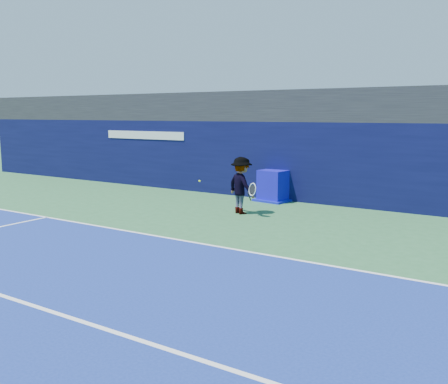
% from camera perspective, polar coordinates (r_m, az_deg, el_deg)
% --- Properties ---
extents(ground, '(80.00, 80.00, 0.00)m').
position_cam_1_polar(ground, '(11.45, -16.09, -8.20)').
color(ground, '#2C6338').
rests_on(ground, ground).
extents(baseline, '(24.00, 0.10, 0.01)m').
position_cam_1_polar(baseline, '(13.52, -6.47, -5.23)').
color(baseline, white).
rests_on(baseline, ground).
extents(stadium_band, '(36.00, 3.00, 1.20)m').
position_cam_1_polar(stadium_band, '(20.41, 8.83, 9.65)').
color(stadium_band, black).
rests_on(stadium_band, back_wall_assembly).
extents(back_wall_assembly, '(36.00, 1.03, 3.00)m').
position_cam_1_polar(back_wall_assembly, '(19.58, 7.48, 3.57)').
color(back_wall_assembly, '#090B34').
rests_on(back_wall_assembly, ground).
extents(equipment_cart, '(1.39, 1.39, 1.19)m').
position_cam_1_polar(equipment_cart, '(19.17, 5.78, 0.59)').
color(equipment_cart, '#130CB0').
rests_on(equipment_cart, ground).
extents(tennis_player, '(1.47, 1.13, 1.90)m').
position_cam_1_polar(tennis_player, '(16.59, 2.00, 0.75)').
color(tennis_player, white).
rests_on(tennis_player, ground).
extents(tennis_ball, '(0.06, 0.06, 0.06)m').
position_cam_1_polar(tennis_ball, '(16.10, -2.81, 1.27)').
color(tennis_ball, '#CAED1A').
rests_on(tennis_ball, ground).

